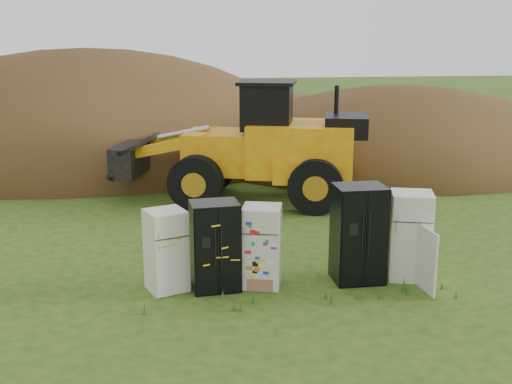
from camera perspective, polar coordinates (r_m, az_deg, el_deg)
The scene contains 10 objects.
ground at distance 12.86m, azimuth 3.05°, elevation -8.15°, with size 120.00×120.00×0.00m, color #284713.
fridge_leftmost at distance 12.42m, azimuth -7.98°, elevation -5.16°, with size 0.70×0.67×1.59m, color white, non-canonical shape.
fridge_black_side at distance 12.36m, azimuth -3.66°, elevation -4.81°, with size 0.90×0.71×1.73m, color black, non-canonical shape.
fridge_sticker at distance 12.49m, azimuth 0.53°, elevation -4.85°, with size 0.72×0.67×1.62m, color silver, non-canonical shape.
fridge_black_right at distance 12.88m, azimuth 9.10°, elevation -3.67°, with size 0.97×0.81×1.95m, color black, non-canonical shape.
fridge_open_door at distance 13.24m, azimuth 13.54°, elevation -3.79°, with size 0.81×0.75×1.78m, color white, non-canonical shape.
wheel_loader at distance 18.74m, azimuth -1.71°, elevation 4.50°, with size 7.28×2.95×3.52m, color #F4B210, non-canonical shape.
dirt_mound_right at distance 25.15m, azimuth 12.49°, elevation 2.53°, with size 14.13×10.36×5.89m, color #422E15.
dirt_mound_left at distance 26.37m, azimuth -14.43°, elevation 2.94°, with size 17.52×13.14×8.59m, color #422E15.
dirt_mound_back at distance 30.93m, azimuth -4.02°, elevation 4.92°, with size 15.31×10.21×5.01m, color #422E15.
Camera 1 is at (-2.26, -11.70, 4.83)m, focal length 45.00 mm.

